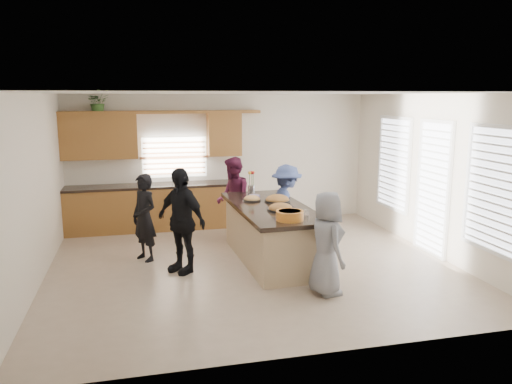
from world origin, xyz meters
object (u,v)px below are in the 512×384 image
object	(u,v)px
salad_bowl	(290,215)
woman_left_mid	(233,198)
woman_left_front	(181,220)
woman_right_back	(287,206)
island	(271,235)
woman_left_back	(144,218)
woman_right_front	(326,243)

from	to	relation	value
salad_bowl	woman_left_mid	world-z (taller)	woman_left_mid
woman_left_front	woman_right_back	xyz separation A→B (m)	(2.01, 0.90, -0.07)
island	woman_left_mid	xyz separation A→B (m)	(-0.37, 1.46, 0.35)
island	woman_left_mid	size ratio (longest dim) A/B	1.71
woman_left_back	woman_left_mid	size ratio (longest dim) A/B	0.92
woman_right_front	island	bearing A→B (deg)	8.28
woman_left_back	woman_right_front	bearing A→B (deg)	15.18
woman_right_back	woman_left_front	bearing A→B (deg)	115.79
island	woman_right_back	world-z (taller)	woman_right_back
island	woman_left_mid	distance (m)	1.55
woman_left_back	woman_right_back	world-z (taller)	woman_right_back
salad_bowl	woman_left_front	world-z (taller)	woman_left_front
woman_left_front	salad_bowl	bearing A→B (deg)	23.10
woman_right_front	woman_right_back	bearing A→B (deg)	-7.92
woman_left_back	salad_bowl	bearing A→B (deg)	19.44
woman_left_mid	salad_bowl	bearing A→B (deg)	12.03
island	woman_left_back	size ratio (longest dim) A/B	1.85
woman_left_back	woman_right_front	world-z (taller)	woman_left_back
salad_bowl	woman_right_back	size ratio (longest dim) A/B	0.27
woman_left_back	woman_left_mid	distance (m)	1.94
woman_left_mid	woman_left_front	distance (m)	2.02
woman_left_mid	woman_left_front	bearing A→B (deg)	-31.49
island	woman_right_front	distance (m)	1.64
salad_bowl	woman_left_mid	xyz separation A→B (m)	(-0.38, 2.47, -0.23)
island	woman_left_front	size ratio (longest dim) A/B	1.64
woman_left_front	woman_right_front	world-z (taller)	woman_left_front
salad_bowl	woman_right_front	xyz separation A→B (m)	(0.36, -0.57, -0.30)
woman_left_back	woman_right_front	size ratio (longest dim) A/B	1.01
woman_right_front	woman_left_back	bearing A→B (deg)	44.23
island	salad_bowl	xyz separation A→B (m)	(0.01, -1.01, 0.58)
woman_left_mid	woman_right_back	world-z (taller)	woman_left_mid
salad_bowl	woman_left_back	world-z (taller)	woman_left_back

